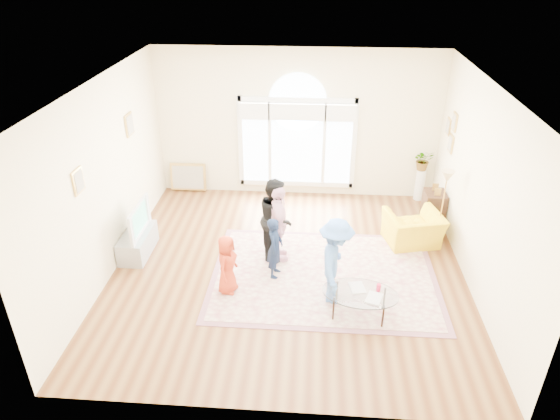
# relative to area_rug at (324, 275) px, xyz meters

# --- Properties ---
(ground) EXTENTS (6.00, 6.00, 0.00)m
(ground) POSITION_rel_area_rug_xyz_m (-0.62, 0.17, -0.01)
(ground) COLOR #572E15
(ground) RESTS_ON ground
(room_shell) EXTENTS (6.00, 6.00, 6.00)m
(room_shell) POSITION_rel_area_rug_xyz_m (-0.61, 3.00, 1.56)
(room_shell) COLOR beige
(room_shell) RESTS_ON ground
(area_rug) EXTENTS (3.60, 2.60, 0.02)m
(area_rug) POSITION_rel_area_rug_xyz_m (0.00, 0.00, 0.00)
(area_rug) COLOR beige
(area_rug) RESTS_ON ground
(rug_border) EXTENTS (3.80, 2.80, 0.01)m
(rug_border) POSITION_rel_area_rug_xyz_m (0.00, 0.00, -0.00)
(rug_border) COLOR #865560
(rug_border) RESTS_ON ground
(tv_console) EXTENTS (0.45, 1.00, 0.42)m
(tv_console) POSITION_rel_area_rug_xyz_m (-3.37, 0.47, 0.20)
(tv_console) COLOR #979A9F
(tv_console) RESTS_ON ground
(television) EXTENTS (0.17, 0.99, 0.57)m
(television) POSITION_rel_area_rug_xyz_m (-3.36, 0.47, 0.70)
(television) COLOR black
(television) RESTS_ON tv_console
(coffee_table) EXTENTS (1.24, 0.89, 0.54)m
(coffee_table) POSITION_rel_area_rug_xyz_m (0.52, -0.97, 0.39)
(coffee_table) COLOR silver
(coffee_table) RESTS_ON ground
(armchair) EXTENTS (1.15, 1.06, 0.63)m
(armchair) POSITION_rel_area_rug_xyz_m (1.65, 1.16, 0.31)
(armchair) COLOR yellow
(armchair) RESTS_ON ground
(side_cabinet) EXTENTS (0.40, 0.50, 0.70)m
(side_cabinet) POSITION_rel_area_rug_xyz_m (2.16, 1.94, 0.34)
(side_cabinet) COLOR black
(side_cabinet) RESTS_ON ground
(floor_lamp) EXTENTS (0.24, 0.24, 1.51)m
(floor_lamp) POSITION_rel_area_rug_xyz_m (2.10, 1.16, 1.27)
(floor_lamp) COLOR black
(floor_lamp) RESTS_ON ground
(plant_pedestal) EXTENTS (0.20, 0.20, 0.70)m
(plant_pedestal) POSITION_rel_area_rug_xyz_m (2.08, 3.04, 0.34)
(plant_pedestal) COLOR white
(plant_pedestal) RESTS_ON ground
(potted_plant) EXTENTS (0.45, 0.40, 0.46)m
(potted_plant) POSITION_rel_area_rug_xyz_m (2.08, 3.04, 0.92)
(potted_plant) COLOR #33722D
(potted_plant) RESTS_ON plant_pedestal
(leaning_picture) EXTENTS (0.80, 0.14, 0.62)m
(leaning_picture) POSITION_rel_area_rug_xyz_m (-3.05, 3.07, -0.01)
(leaning_picture) COLOR tan
(leaning_picture) RESTS_ON ground
(child_red) EXTENTS (0.42, 0.55, 1.01)m
(child_red) POSITION_rel_area_rug_xyz_m (-1.55, -0.53, 0.51)
(child_red) COLOR #BD361A
(child_red) RESTS_ON area_rug
(child_navy) EXTENTS (0.30, 0.42, 1.08)m
(child_navy) POSITION_rel_area_rug_xyz_m (-0.83, -0.04, 0.55)
(child_navy) COLOR #101C36
(child_navy) RESTS_ON area_rug
(child_black) EXTENTS (0.60, 0.75, 1.48)m
(child_black) POSITION_rel_area_rug_xyz_m (-0.87, 0.60, 0.75)
(child_black) COLOR black
(child_black) RESTS_ON area_rug
(child_pink) EXTENTS (0.51, 0.88, 1.42)m
(child_pink) POSITION_rel_area_rug_xyz_m (-0.81, 0.45, 0.72)
(child_pink) COLOR #FAB7CC
(child_pink) RESTS_ON area_rug
(child_blue) EXTENTS (0.62, 0.97, 1.43)m
(child_blue) POSITION_rel_area_rug_xyz_m (0.14, -0.63, 0.72)
(child_blue) COLOR #4E7ED4
(child_blue) RESTS_ON area_rug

